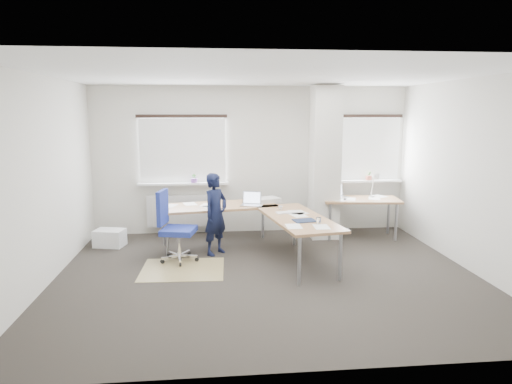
{
  "coord_description": "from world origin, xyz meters",
  "views": [
    {
      "loc": [
        -0.78,
        -6.2,
        2.31
      ],
      "look_at": [
        -0.07,
        0.9,
        1.06
      ],
      "focal_mm": 32.0,
      "sensor_mm": 36.0,
      "label": 1
    }
  ],
  "objects": [
    {
      "name": "floor_mat",
      "position": [
        -1.22,
        0.36,
        0.0
      ],
      "size": [
        1.25,
        1.07,
        0.01
      ],
      "primitive_type": "cube",
      "rotation": [
        0.0,
        0.0,
        -0.04
      ],
      "color": "#9A8854",
      "rests_on": "ground"
    },
    {
      "name": "desk_main",
      "position": [
        -0.03,
        1.04,
        0.69
      ],
      "size": [
        2.82,
        2.63,
        0.96
      ],
      "rotation": [
        0.0,
        0.0,
        0.17
      ],
      "color": "olive",
      "rests_on": "ground"
    },
    {
      "name": "person",
      "position": [
        -0.71,
        1.08,
        0.67
      ],
      "size": [
        0.57,
        0.58,
        1.34
      ],
      "primitive_type": "imported",
      "rotation": [
        0.0,
        0.0,
        0.83
      ],
      "color": "black",
      "rests_on": "ground"
    },
    {
      "name": "desk_side",
      "position": [
        1.98,
        1.87,
        0.69
      ],
      "size": [
        1.47,
        0.85,
        1.22
      ],
      "rotation": [
        0.0,
        0.0,
        -0.11
      ],
      "color": "olive",
      "rests_on": "ground"
    },
    {
      "name": "white_crate",
      "position": [
        -2.56,
        1.7,
        0.15
      ],
      "size": [
        0.56,
        0.45,
        0.3
      ],
      "primitive_type": "cube",
      "rotation": [
        0.0,
        0.0,
        -0.24
      ],
      "color": "white",
      "rests_on": "ground"
    },
    {
      "name": "ground",
      "position": [
        0.0,
        0.0,
        0.0
      ],
      "size": [
        6.0,
        6.0,
        0.0
      ],
      "primitive_type": "plane",
      "color": "black",
      "rests_on": "ground"
    },
    {
      "name": "task_chair",
      "position": [
        -1.34,
        0.77,
        0.31
      ],
      "size": [
        0.62,
        0.61,
        1.13
      ],
      "rotation": [
        0.0,
        0.0,
        -0.21
      ],
      "color": "navy",
      "rests_on": "ground"
    },
    {
      "name": "room_shell",
      "position": [
        0.18,
        0.45,
        1.75
      ],
      "size": [
        6.04,
        5.04,
        2.82
      ],
      "color": "silver",
      "rests_on": "ground"
    }
  ]
}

